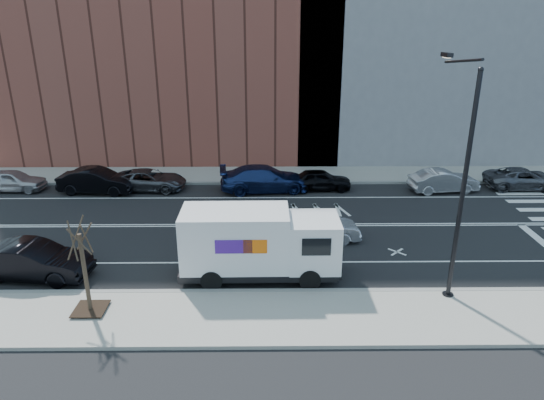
{
  "coord_description": "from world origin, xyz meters",
  "views": [
    {
      "loc": [
        -0.24,
        -24.23,
        10.59
      ],
      "look_at": [
        -0.01,
        0.17,
        1.4
      ],
      "focal_mm": 32.0,
      "sensor_mm": 36.0,
      "label": 1
    }
  ],
  "objects_px": {
    "fedex_van": "(259,243)",
    "far_parked_b": "(97,181)",
    "far_parked_a": "(13,180)",
    "driving_sedan": "(318,228)"
  },
  "relations": [
    {
      "from": "driving_sedan",
      "to": "far_parked_b",
      "type": "bearing_deg",
      "value": 55.3
    },
    {
      "from": "fedex_van",
      "to": "far_parked_a",
      "type": "relative_size",
      "value": 1.66
    },
    {
      "from": "fedex_van",
      "to": "far_parked_b",
      "type": "bearing_deg",
      "value": 133.41
    },
    {
      "from": "far_parked_a",
      "to": "driving_sedan",
      "type": "relative_size",
      "value": 0.98
    },
    {
      "from": "driving_sedan",
      "to": "far_parked_a",
      "type": "bearing_deg",
      "value": 61.83
    },
    {
      "from": "far_parked_a",
      "to": "far_parked_b",
      "type": "xyz_separation_m",
      "value": [
        5.62,
        -0.41,
        0.1
      ]
    },
    {
      "from": "fedex_van",
      "to": "far_parked_a",
      "type": "height_order",
      "value": "fedex_van"
    },
    {
      "from": "far_parked_a",
      "to": "far_parked_b",
      "type": "height_order",
      "value": "far_parked_b"
    },
    {
      "from": "far_parked_b",
      "to": "driving_sedan",
      "type": "height_order",
      "value": "far_parked_b"
    },
    {
      "from": "fedex_van",
      "to": "far_parked_b",
      "type": "relative_size",
      "value": 1.41
    }
  ]
}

